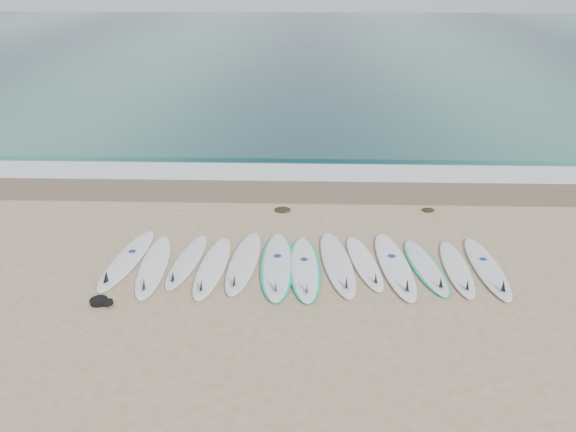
{
  "coord_description": "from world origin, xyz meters",
  "views": [
    {
      "loc": [
        -0.05,
        -10.02,
        5.72
      ],
      "look_at": [
        -0.4,
        1.57,
        0.4
      ],
      "focal_mm": 35.0,
      "sensor_mm": 36.0,
      "label": 1
    }
  ],
  "objects_px": {
    "surfboard_0": "(126,260)",
    "surfboard_6": "(305,268)",
    "leash_coil": "(101,301)",
    "surfboard_12": "(488,268)"
  },
  "relations": [
    {
      "from": "surfboard_0",
      "to": "surfboard_12",
      "type": "relative_size",
      "value": 1.04
    },
    {
      "from": "surfboard_0",
      "to": "surfboard_6",
      "type": "distance_m",
      "value": 3.7
    },
    {
      "from": "surfboard_12",
      "to": "leash_coil",
      "type": "height_order",
      "value": "surfboard_12"
    },
    {
      "from": "surfboard_6",
      "to": "surfboard_0",
      "type": "bearing_deg",
      "value": 174.25
    },
    {
      "from": "surfboard_6",
      "to": "surfboard_12",
      "type": "bearing_deg",
      "value": -1.16
    },
    {
      "from": "leash_coil",
      "to": "surfboard_6",
      "type": "bearing_deg",
      "value": 19.57
    },
    {
      "from": "surfboard_12",
      "to": "surfboard_6",
      "type": "bearing_deg",
      "value": -179.63
    },
    {
      "from": "surfboard_0",
      "to": "surfboard_6",
      "type": "xyz_separation_m",
      "value": [
        3.69,
        -0.2,
        -0.01
      ]
    },
    {
      "from": "surfboard_0",
      "to": "surfboard_12",
      "type": "bearing_deg",
      "value": 5.69
    },
    {
      "from": "surfboard_6",
      "to": "surfboard_12",
      "type": "relative_size",
      "value": 1.04
    }
  ]
}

